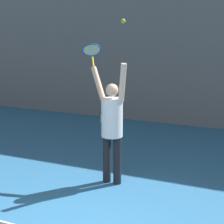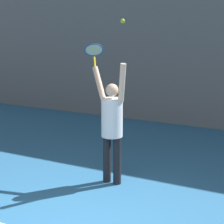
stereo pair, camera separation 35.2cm
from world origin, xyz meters
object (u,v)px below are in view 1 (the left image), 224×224
at_px(tennis_player, 112,123).
at_px(tennis_ball, 123,21).
at_px(water_bottle, 102,118).
at_px(tennis_racket, 92,51).

height_order(tennis_player, tennis_ball, tennis_ball).
distance_m(tennis_player, water_bottle, 4.18).
relative_size(tennis_racket, tennis_ball, 6.18).
bearing_deg(tennis_ball, tennis_player, 160.43).
height_order(tennis_player, water_bottle, tennis_player).
relative_size(tennis_player, tennis_racket, 4.66).
relative_size(tennis_racket, water_bottle, 1.76).
bearing_deg(water_bottle, tennis_ball, -59.79).
xyz_separation_m(tennis_player, tennis_racket, (-0.57, 0.43, 1.09)).
distance_m(tennis_racket, tennis_ball, 1.06).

